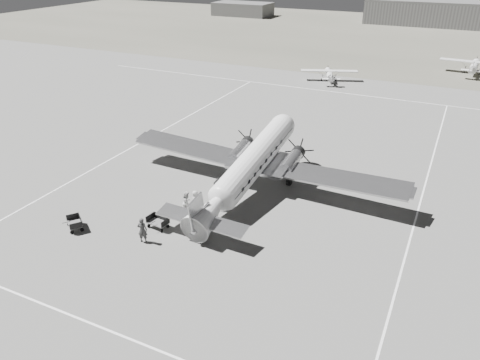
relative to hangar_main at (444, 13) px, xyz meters
The scene contains 16 objects.
ground 120.15m from the hangar_main, 92.39° to the right, with size 260.00×260.00×0.00m, color slate.
taxi_line_near 134.13m from the hangar_main, 92.14° to the right, with size 60.00×0.15×0.01m, color white.
taxi_line_right 120.25m from the hangar_main, 86.66° to the right, with size 0.15×80.00×0.01m, color white.
taxi_line_left 112.43m from the hangar_main, 101.81° to the right, with size 0.15×60.00×0.01m, color white.
taxi_line_horizon 80.22m from the hangar_main, 93.58° to the right, with size 90.00×0.15×0.01m, color white.
grass_infield 25.71m from the hangar_main, 101.31° to the right, with size 260.00×90.00×0.01m, color #636053.
hangar_main is the anchor object (origin of this frame).
shed_secondary 60.22m from the hangar_main, behind, with size 18.00×10.00×4.00m, color #555555.
dc3_airliner 115.52m from the hangar_main, 93.44° to the right, with size 27.01×18.74×5.14m, color #B0B0B2, non-canonical shape.
light_plane_left 74.93m from the hangar_main, 98.88° to the right, with size 9.26×7.52×1.92m, color silver, non-canonical shape.
light_plane_right 59.48m from the hangar_main, 80.68° to the right, with size 11.60×9.41×2.41m, color silver, non-canonical shape.
baggage_cart_near 124.13m from the hangar_main, 95.07° to the right, with size 1.70×1.20×0.96m, color #555555, non-canonical shape.
baggage_cart_far 127.66m from the hangar_main, 97.51° to the right, with size 1.66×1.17×0.94m, color #555555, non-canonical shape.
ground_crew 126.21m from the hangar_main, 94.92° to the right, with size 0.74×0.48×2.02m, color #313131.
ramp_agent 121.12m from the hangar_main, 94.78° to the right, with size 0.96×0.74×1.97m, color silver.
passenger 120.36m from the hangar_main, 94.64° to the right, with size 0.86×0.56×1.76m, color #ADADAB.
Camera 1 is at (13.24, -28.82, 19.58)m, focal length 35.00 mm.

